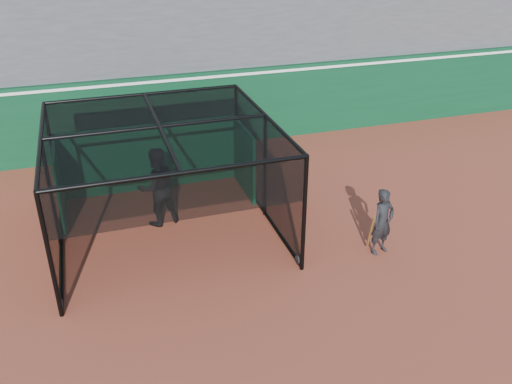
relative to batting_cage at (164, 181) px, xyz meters
name	(u,v)px	position (x,y,z in m)	size (l,w,h in m)	color
ground	(247,303)	(1.03, -3.32, -1.35)	(120.00, 120.00, 0.00)	brown
outfield_wall	(170,111)	(1.03, 5.18, -0.07)	(50.00, 0.50, 2.50)	#0A3A1F
batting_cage	(164,181)	(0.00, 0.00, 0.00)	(5.14, 5.21, 2.72)	black
batter	(157,187)	(-0.13, 0.40, -0.34)	(0.99, 0.77, 2.03)	black
on_deck_player	(383,222)	(4.50, -2.48, -0.56)	(0.66, 0.52, 1.59)	black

